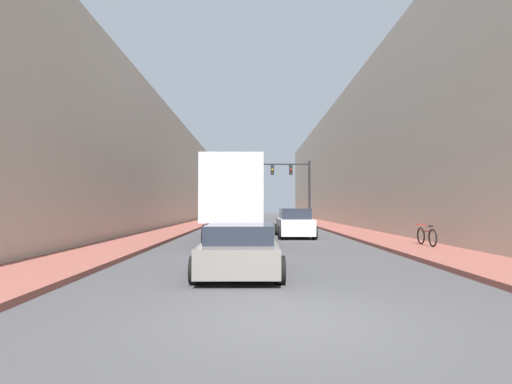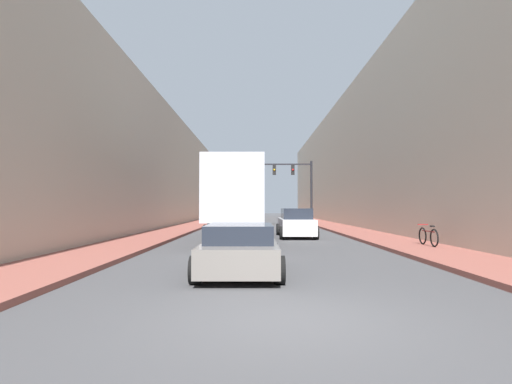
{
  "view_description": "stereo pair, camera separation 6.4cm",
  "coord_description": "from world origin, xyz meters",
  "px_view_note": "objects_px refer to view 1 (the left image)",
  "views": [
    {
      "loc": [
        -0.52,
        -6.21,
        1.74
      ],
      "look_at": [
        -0.42,
        10.08,
        2.34
      ],
      "focal_mm": 28.0,
      "sensor_mm": 36.0,
      "label": 1
    },
    {
      "loc": [
        -0.46,
        -6.21,
        1.74
      ],
      "look_at": [
        -0.42,
        10.08,
        2.34
      ],
      "focal_mm": 28.0,
      "sensor_mm": 36.0,
      "label": 2
    }
  ],
  "objects_px": {
    "suv_car": "(294,223)",
    "traffic_signal_gantry": "(296,181)",
    "sedan_car": "(240,249)",
    "semi_truck": "(237,198)",
    "parked_bicycle": "(427,236)"
  },
  "relations": [
    {
      "from": "sedan_car",
      "to": "traffic_signal_gantry",
      "type": "bearing_deg",
      "value": 80.54
    },
    {
      "from": "sedan_car",
      "to": "traffic_signal_gantry",
      "type": "relative_size",
      "value": 0.74
    },
    {
      "from": "sedan_car",
      "to": "parked_bicycle",
      "type": "xyz_separation_m",
      "value": [
        7.46,
        5.81,
        -0.09
      ]
    },
    {
      "from": "sedan_car",
      "to": "semi_truck",
      "type": "bearing_deg",
      "value": 92.67
    },
    {
      "from": "suv_car",
      "to": "traffic_signal_gantry",
      "type": "xyz_separation_m",
      "value": [
        1.52,
        13.01,
        3.25
      ]
    },
    {
      "from": "sedan_car",
      "to": "parked_bicycle",
      "type": "bearing_deg",
      "value": 37.9
    },
    {
      "from": "suv_car",
      "to": "traffic_signal_gantry",
      "type": "bearing_deg",
      "value": 83.34
    },
    {
      "from": "traffic_signal_gantry",
      "to": "parked_bicycle",
      "type": "height_order",
      "value": "traffic_signal_gantry"
    },
    {
      "from": "traffic_signal_gantry",
      "to": "parked_bicycle",
      "type": "relative_size",
      "value": 3.22
    },
    {
      "from": "traffic_signal_gantry",
      "to": "suv_car",
      "type": "bearing_deg",
      "value": -96.66
    },
    {
      "from": "sedan_car",
      "to": "parked_bicycle",
      "type": "relative_size",
      "value": 2.38
    },
    {
      "from": "sedan_car",
      "to": "suv_car",
      "type": "bearing_deg",
      "value": 77.63
    },
    {
      "from": "suv_car",
      "to": "parked_bicycle",
      "type": "height_order",
      "value": "suv_car"
    },
    {
      "from": "semi_truck",
      "to": "parked_bicycle",
      "type": "relative_size",
      "value": 6.68
    },
    {
      "from": "suv_car",
      "to": "traffic_signal_gantry",
      "type": "height_order",
      "value": "traffic_signal_gantry"
    }
  ]
}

